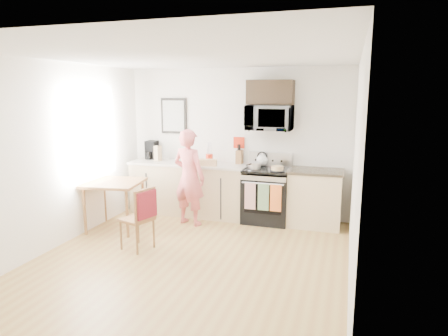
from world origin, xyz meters
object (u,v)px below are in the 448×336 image
(person, at_px, (189,177))
(dining_table, at_px, (114,187))
(microwave, at_px, (269,118))
(cake, at_px, (277,169))
(chair, at_px, (143,211))
(range, at_px, (267,196))

(person, height_order, dining_table, person)
(microwave, height_order, person, microwave)
(dining_table, bearing_deg, cake, 20.87)
(microwave, distance_m, dining_table, 2.77)
(dining_table, height_order, chair, chair)
(range, relative_size, person, 0.73)
(range, height_order, cake, range)
(dining_table, relative_size, cake, 3.42)
(dining_table, bearing_deg, microwave, 28.50)
(person, distance_m, chair, 1.30)
(dining_table, height_order, cake, cake)
(person, xyz_separation_m, cake, (1.40, 0.34, 0.16))
(chair, bearing_deg, dining_table, 159.81)
(cake, bearing_deg, chair, -134.19)
(person, bearing_deg, chair, 96.90)
(dining_table, bearing_deg, person, 29.37)
(person, height_order, cake, person)
(microwave, bearing_deg, person, -152.27)
(person, bearing_deg, microwave, -137.94)
(range, relative_size, microwave, 1.53)
(person, bearing_deg, dining_table, 43.70)
(microwave, relative_size, chair, 0.85)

